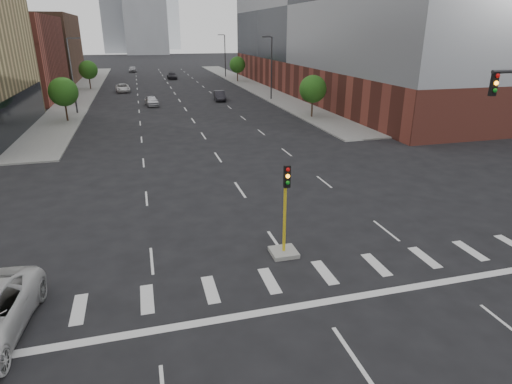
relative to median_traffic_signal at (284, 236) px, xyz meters
name	(u,v)px	position (x,y,z in m)	size (l,w,h in m)	color
sidewalk_left_far	(84,90)	(-15.00, 65.03, -0.90)	(5.00, 92.00, 0.15)	gray
sidewalk_right_far	(250,85)	(15.00, 65.03, -0.90)	(5.00, 92.00, 0.15)	gray
building_left_far_b	(23,48)	(-27.50, 83.03, 5.53)	(20.00, 24.00, 13.00)	brown
building_right_main	(357,23)	(29.50, 51.03, 10.03)	(24.00, 70.00, 22.00)	brown
tower_mid	(144,1)	(0.00, 191.03, 21.03)	(18.00, 18.00, 44.00)	slate
median_traffic_signal	(284,236)	(0.00, 0.00, 0.00)	(1.20, 1.20, 4.40)	#999993
streetlight_right_a	(271,66)	(13.41, 46.03, 4.04)	(1.60, 0.22, 9.07)	#2D2D30
streetlight_right_b	(225,54)	(13.41, 81.03, 4.04)	(1.60, 0.22, 9.07)	#2D2D30
streetlight_left	(72,73)	(-13.41, 41.03, 4.04)	(1.60, 0.22, 9.07)	#2D2D30
tree_left_near	(63,92)	(-14.00, 36.03, 2.42)	(3.20, 3.20, 4.85)	#382619
tree_left_far	(88,70)	(-14.00, 66.03, 2.42)	(3.20, 3.20, 4.85)	#382619
tree_right_near	(313,89)	(14.00, 31.03, 2.42)	(3.20, 3.20, 4.85)	#382619
tree_right_far	(237,65)	(14.00, 71.03, 2.42)	(3.20, 3.20, 4.85)	#382619
car_near_left	(152,101)	(-4.20, 45.11, -0.29)	(1.62, 4.03, 1.37)	silver
car_mid_right	(220,96)	(5.83, 47.31, -0.26)	(1.50, 4.32, 1.42)	#242329
car_far_left	(123,88)	(-8.35, 61.28, -0.31)	(2.21, 4.79, 1.33)	silver
car_deep_right	(172,76)	(1.50, 79.93, -0.29)	(1.90, 4.68, 1.36)	black
car_distant	(133,69)	(-6.72, 99.38, -0.20)	(1.82, 4.53, 1.55)	#A0A0A5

